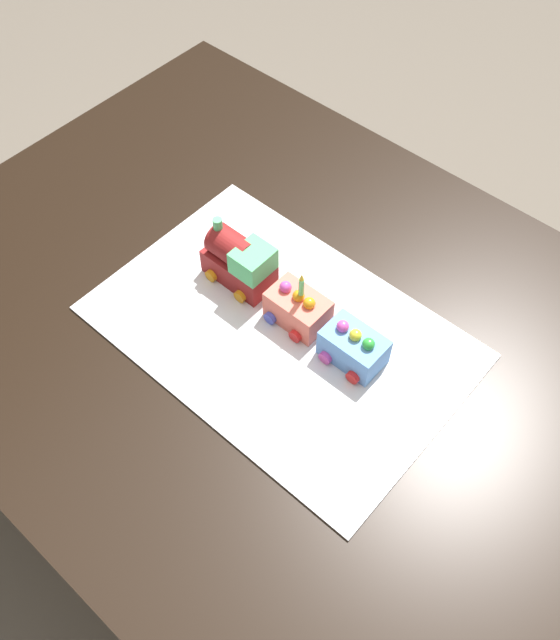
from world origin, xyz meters
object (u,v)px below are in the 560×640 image
at_px(dining_table, 287,364).
at_px(cake_car_tanker_coral, 297,307).
at_px(cake_car_caboose_sky_blue, 354,347).
at_px(birthday_candle, 301,285).
at_px(cake_locomotive, 239,261).

bearing_deg(dining_table, cake_car_tanker_coral, 95.90).
bearing_deg(dining_table, cake_car_caboose_sky_blue, 12.47).
relative_size(cake_car_tanker_coral, birthday_candle, 2.09).
distance_m(cake_car_caboose_sky_blue, birthday_candle, 0.13).
xyz_separation_m(cake_car_caboose_sky_blue, birthday_candle, (-0.11, -0.00, 0.07)).
distance_m(cake_car_tanker_coral, cake_car_caboose_sky_blue, 0.12).
height_order(dining_table, cake_car_caboose_sky_blue, cake_car_caboose_sky_blue).
xyz_separation_m(cake_locomotive, cake_car_tanker_coral, (0.13, 0.00, -0.02)).
distance_m(dining_table, birthday_candle, 0.21).
bearing_deg(cake_locomotive, dining_table, -10.97).
height_order(cake_car_tanker_coral, birthday_candle, birthday_candle).
distance_m(dining_table, cake_car_caboose_sky_blue, 0.18).
relative_size(cake_locomotive, cake_car_caboose_sky_blue, 1.40).
relative_size(cake_car_tanker_coral, cake_car_caboose_sky_blue, 1.00).
bearing_deg(cake_locomotive, birthday_candle, -0.00).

